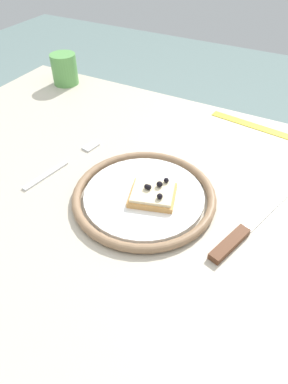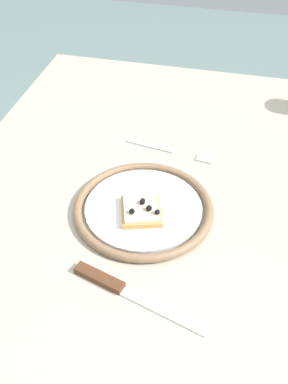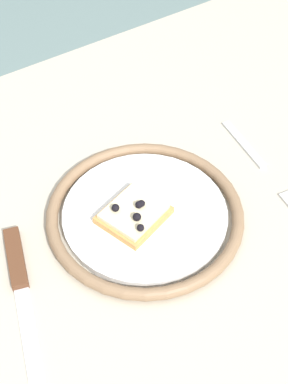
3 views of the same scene
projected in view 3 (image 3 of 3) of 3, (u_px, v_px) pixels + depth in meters
name	position (u px, v px, depth m)	size (l,w,h in m)	color
dining_table	(145.00, 254.00, 0.78)	(1.19, 0.81, 0.72)	#BCB29E
plate	(146.00, 210.00, 0.71)	(0.27, 0.27, 0.02)	white
pizza_slice_near	(135.00, 216.00, 0.69)	(0.10, 0.09, 0.03)	tan
knife	(20.00, 280.00, 0.64)	(0.09, 0.24, 0.01)	silver
fork	(261.00, 164.00, 0.78)	(0.05, 0.20, 0.00)	silver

